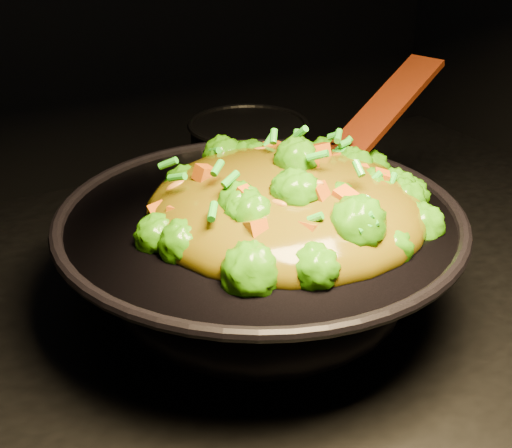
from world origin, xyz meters
TOP-DOWN VIEW (x-y plane):
  - wok at (-0.07, -0.02)m, footprint 0.48×0.48m
  - stir_fry at (-0.04, -0.04)m, footprint 0.34×0.34m
  - spatula at (0.11, 0.02)m, footprint 0.31×0.16m
  - back_pot at (0.10, 0.32)m, footprint 0.22×0.22m

SIDE VIEW (x-z plane):
  - back_pot at x=0.10m, z-range 0.90..1.01m
  - wok at x=-0.07m, z-range 0.90..1.03m
  - spatula at x=0.11m, z-range 1.02..1.15m
  - stir_fry at x=-0.04m, z-range 1.03..1.14m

